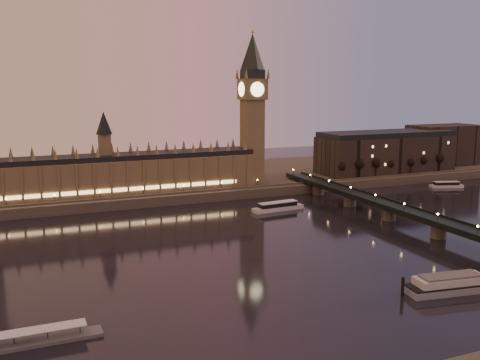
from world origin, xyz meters
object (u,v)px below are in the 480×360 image
object	(u,v)px
pontoon_pier	(34,340)
cruise_boat_b	(446,185)
cruise_boat_a	(278,207)
moored_barge	(450,284)

from	to	relation	value
pontoon_pier	cruise_boat_b	bearing A→B (deg)	25.88
cruise_boat_a	moored_barge	size ratio (longest dim) A/B	0.87
cruise_boat_b	pontoon_pier	world-z (taller)	pontoon_pier
moored_barge	cruise_boat_a	bearing A→B (deg)	98.01
cruise_boat_b	pontoon_pier	size ratio (longest dim) A/B	0.64
cruise_boat_a	moored_barge	distance (m)	138.23
cruise_boat_a	pontoon_pier	xyz separation A→B (m)	(-140.67, -122.23, -1.18)
cruise_boat_b	cruise_boat_a	bearing A→B (deg)	-156.49
cruise_boat_a	moored_barge	xyz separation A→B (m)	(0.23, -138.23, 0.66)
moored_barge	pontoon_pier	xyz separation A→B (m)	(-140.89, 15.99, -1.84)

